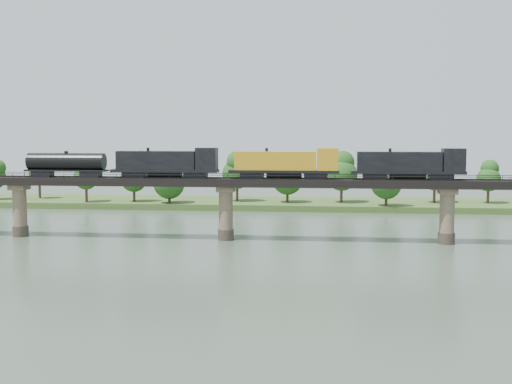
# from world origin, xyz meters

# --- Properties ---
(ground) EXTENTS (400.00, 400.00, 0.00)m
(ground) POSITION_xyz_m (0.00, 0.00, 0.00)
(ground) COLOR #364537
(ground) RESTS_ON ground
(far_bank) EXTENTS (300.00, 24.00, 1.60)m
(far_bank) POSITION_xyz_m (0.00, 85.00, 0.80)
(far_bank) COLOR #365120
(far_bank) RESTS_ON ground
(bridge) EXTENTS (236.00, 30.00, 11.50)m
(bridge) POSITION_xyz_m (0.00, 30.00, 5.46)
(bridge) COLOR #473A2D
(bridge) RESTS_ON ground
(bridge_superstructure) EXTENTS (220.00, 4.90, 0.75)m
(bridge_superstructure) POSITION_xyz_m (0.00, 30.00, 11.79)
(bridge_superstructure) COLOR black
(bridge_superstructure) RESTS_ON bridge
(far_treeline) EXTENTS (289.06, 17.54, 13.60)m
(far_treeline) POSITION_xyz_m (-8.21, 80.52, 8.83)
(far_treeline) COLOR #382619
(far_treeline) RESTS_ON far_bank
(freight_train) EXTENTS (81.36, 3.17, 5.60)m
(freight_train) POSITION_xyz_m (3.52, 30.00, 14.17)
(freight_train) COLOR black
(freight_train) RESTS_ON bridge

